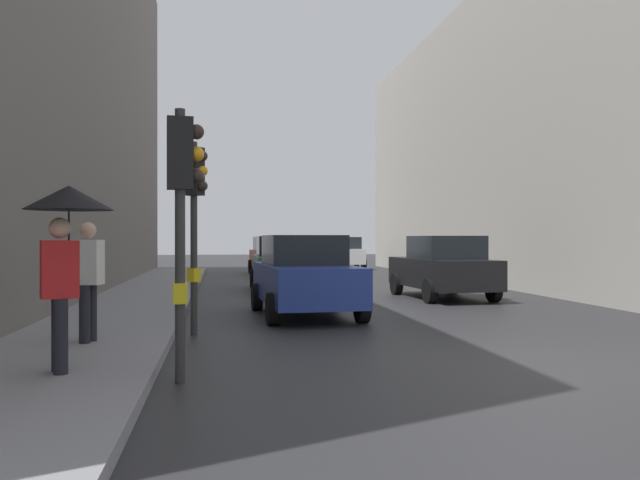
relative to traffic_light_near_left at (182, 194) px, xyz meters
The scene contains 11 objects.
ground_plane 5.24m from the traffic_light_near_left, ahead, with size 120.00×120.00×0.00m, color #28282B.
sidewalk_kerb 6.98m from the traffic_light_near_left, 104.02° to the left, with size 2.57×40.00×0.16m, color gray.
traffic_light_near_left is the anchor object (origin of this frame).
traffic_light_near_right 3.86m from the traffic_light_near_left, 90.07° to the left, with size 0.44×0.39×3.39m.
car_red_sedan 23.49m from the traffic_light_near_left, 83.03° to the left, with size 2.19×4.29×1.76m.
car_green_estate 13.82m from the traffic_light_near_left, 79.82° to the left, with size 2.04×4.21×1.76m.
car_dark_suv 12.00m from the traffic_light_near_left, 56.21° to the left, with size 2.22×4.30×1.76m.
car_white_compact 28.48m from the traffic_light_near_left, 75.50° to the left, with size 2.22×4.30×1.76m.
car_blue_van 6.86m from the traffic_light_near_left, 70.47° to the left, with size 2.22×4.30×1.76m.
pedestrian_with_umbrella 1.36m from the traffic_light_near_left, behind, with size 1.00×1.00×2.14m.
pedestrian_with_black_backpack 2.93m from the traffic_light_near_left, 124.19° to the left, with size 0.65×0.43×1.77m.
Camera 1 is at (-4.27, -8.26, 1.69)m, focal length 36.77 mm.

